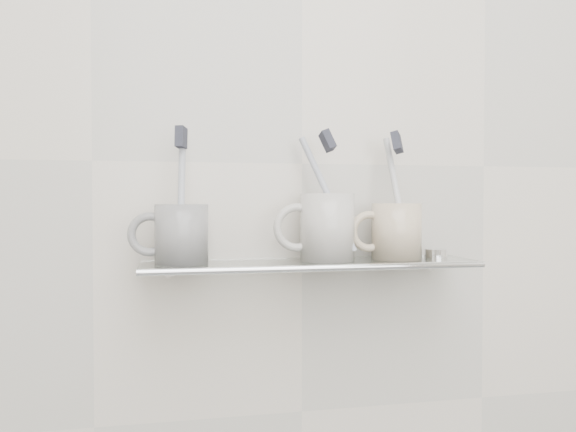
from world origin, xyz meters
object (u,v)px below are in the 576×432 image
object	(u,v)px
mug_left	(182,234)
mug_right	(397,231)
shelf_glass	(311,264)
mug_center	(327,227)

from	to	relation	value
mug_left	mug_right	bearing A→B (deg)	17.41
shelf_glass	mug_left	xyz separation A→B (m)	(-0.19, 0.00, 0.05)
shelf_glass	mug_center	distance (m)	0.06
mug_center	mug_right	world-z (taller)	mug_center
mug_right	mug_left	bearing A→B (deg)	163.85
mug_left	mug_center	world-z (taller)	mug_center
mug_center	mug_right	distance (m)	0.11
shelf_glass	mug_left	world-z (taller)	mug_left
mug_left	mug_center	size ratio (longest dim) A/B	0.84
shelf_glass	mug_right	distance (m)	0.15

